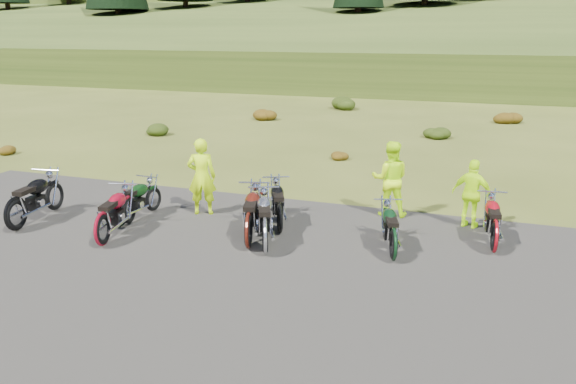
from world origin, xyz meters
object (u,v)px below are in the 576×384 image
at_px(motorcycle_0, 18,231).
at_px(person_middle, 202,178).
at_px(motorcycle_7, 393,261).
at_px(motorcycle_3, 265,255).

xyz_separation_m(motorcycle_0, person_middle, (3.42, 2.48, 0.95)).
relative_size(motorcycle_0, motorcycle_7, 1.18).
relative_size(motorcycle_3, motorcycle_7, 1.14).
relative_size(motorcycle_3, person_middle, 1.12).
distance_m(motorcycle_0, motorcycle_7, 8.42).
xyz_separation_m(motorcycle_0, motorcycle_7, (8.34, 1.12, 0.00)).
bearing_deg(motorcycle_7, motorcycle_3, 84.55).
relative_size(motorcycle_7, person_middle, 0.98).
bearing_deg(motorcycle_7, motorcycle_0, 80.52).
xyz_separation_m(motorcycle_0, motorcycle_3, (5.83, 0.60, 0.00)).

